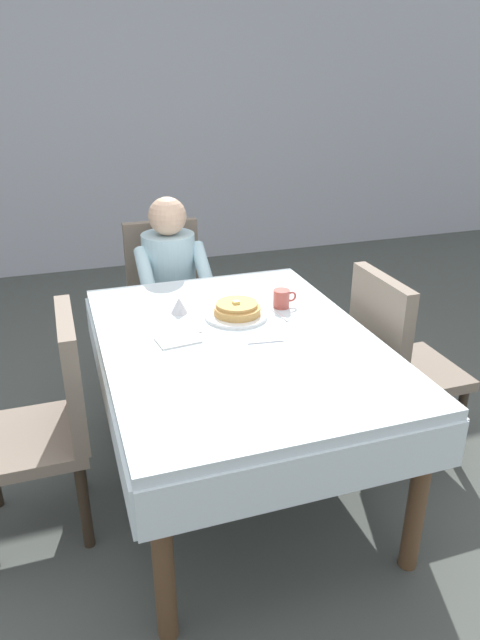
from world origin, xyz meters
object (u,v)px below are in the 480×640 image
at_px(chair_right_side, 395,356).
at_px(breakfast_stack, 237,309).
at_px(cup_coffee, 282,299).
at_px(plate_breakfast, 236,315).
at_px(spoon_near_edge, 266,342).
at_px(dining_table_main, 238,357).
at_px(knife_right_of_plate, 277,313).
at_px(diner_person, 171,277).
at_px(fork_left_of_plate, 196,324).
at_px(chair_left_side, 50,414).
at_px(syrup_pitcher, 179,305).
at_px(chair_diner, 167,290).

bearing_deg(chair_right_side, breakfast_stack, -106.24).
bearing_deg(cup_coffee, plate_breakfast, -170.11).
bearing_deg(spoon_near_edge, breakfast_stack, 103.31).
height_order(dining_table_main, spoon_near_edge, spoon_near_edge).
distance_m(cup_coffee, knife_right_of_plate, 0.09).
relative_size(breakfast_stack, cup_coffee, 1.85).
xyz_separation_m(diner_person, fork_left_of_plate, (-0.06, -0.83, 0.07)).
relative_size(chair_left_side, spoon_near_edge, 6.20).
bearing_deg(chair_left_side, plate_breakfast, -76.05).
distance_m(dining_table_main, syrup_pitcher, 0.39).
distance_m(chair_left_side, fork_left_of_plate, 0.70).
relative_size(syrup_pitcher, knife_right_of_plate, 0.40).
bearing_deg(breakfast_stack, spoon_near_edge, -83.98).
bearing_deg(plate_breakfast, breakfast_stack, -4.16).
xyz_separation_m(dining_table_main, chair_diner, (-0.07, 1.17, -0.12)).
height_order(syrup_pitcher, knife_right_of_plate, syrup_pitcher).
distance_m(syrup_pitcher, fork_left_of_plate, 0.15).
relative_size(dining_table_main, diner_person, 1.36).
distance_m(chair_diner, cup_coffee, 1.02).
relative_size(plate_breakfast, cup_coffee, 2.48).
height_order(syrup_pitcher, fork_left_of_plate, syrup_pitcher).
bearing_deg(fork_left_of_plate, chair_left_side, 107.67).
distance_m(plate_breakfast, fork_left_of_plate, 0.19).
relative_size(diner_person, chair_right_side, 1.20).
xyz_separation_m(chair_diner, breakfast_stack, (0.13, -0.96, 0.25)).
bearing_deg(diner_person, knife_right_of_plate, 110.97).
bearing_deg(spoon_near_edge, chair_diner, 104.71).
relative_size(syrup_pitcher, fork_left_of_plate, 0.44).
xyz_separation_m(chair_diner, syrup_pitcher, (-0.10, -0.84, 0.25)).
relative_size(diner_person, chair_left_side, 1.20).
bearing_deg(fork_left_of_plate, dining_table_main, -143.44).
bearing_deg(chair_right_side, spoon_near_edge, -83.65).
height_order(plate_breakfast, syrup_pitcher, syrup_pitcher).
bearing_deg(syrup_pitcher, knife_right_of_plate, -18.95).
height_order(plate_breakfast, breakfast_stack, breakfast_stack).
height_order(plate_breakfast, spoon_near_edge, plate_breakfast).
bearing_deg(chair_right_side, chair_diner, -144.36).
bearing_deg(chair_right_side, fork_left_of_plate, -101.66).
xyz_separation_m(cup_coffee, knife_right_of_plate, (-0.05, -0.06, -0.04)).
bearing_deg(chair_diner, diner_person, 90.00).
xyz_separation_m(dining_table_main, fork_left_of_plate, (-0.13, 0.19, 0.09)).
relative_size(chair_right_side, breakfast_stack, 4.45).
xyz_separation_m(chair_diner, plate_breakfast, (0.13, -0.96, 0.22)).
height_order(fork_left_of_plate, knife_right_of_plate, same).
xyz_separation_m(chair_left_side, cup_coffee, (1.07, 0.25, 0.25)).
bearing_deg(spoon_near_edge, dining_table_main, 148.56).
bearing_deg(chair_left_side, spoon_near_edge, -94.98).
height_order(chair_diner, chair_right_side, same).
bearing_deg(spoon_near_edge, knife_right_of_plate, 66.58).
bearing_deg(fork_left_of_plate, cup_coffee, -80.39).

